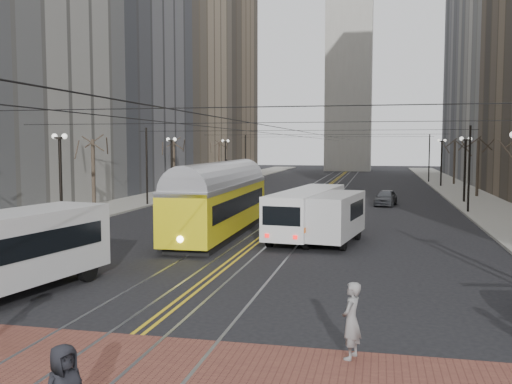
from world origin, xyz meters
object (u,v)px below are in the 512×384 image
at_px(cargo_van, 332,219).
at_px(pedestrian_b, 351,320).
at_px(streetcar, 220,207).
at_px(rear_bus, 307,213).
at_px(sedan_grey, 386,197).

height_order(cargo_van, pedestrian_b, cargo_van).
xyz_separation_m(streetcar, rear_bus, (4.94, 0.58, -0.30)).
height_order(streetcar, rear_bus, streetcar).
height_order(rear_bus, cargo_van, rear_bus).
bearing_deg(sedan_grey, rear_bus, -95.71).
relative_size(streetcar, cargo_van, 2.33).
bearing_deg(streetcar, pedestrian_b, -65.51).
distance_m(streetcar, pedestrian_b, 19.36).
bearing_deg(streetcar, sedan_grey, 62.34).
height_order(streetcar, pedestrian_b, streetcar).
bearing_deg(sedan_grey, streetcar, -108.64).
height_order(rear_bus, sedan_grey, rear_bus).
bearing_deg(sedan_grey, pedestrian_b, -83.57).
bearing_deg(cargo_van, streetcar, 176.85).
relative_size(cargo_van, sedan_grey, 1.46).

